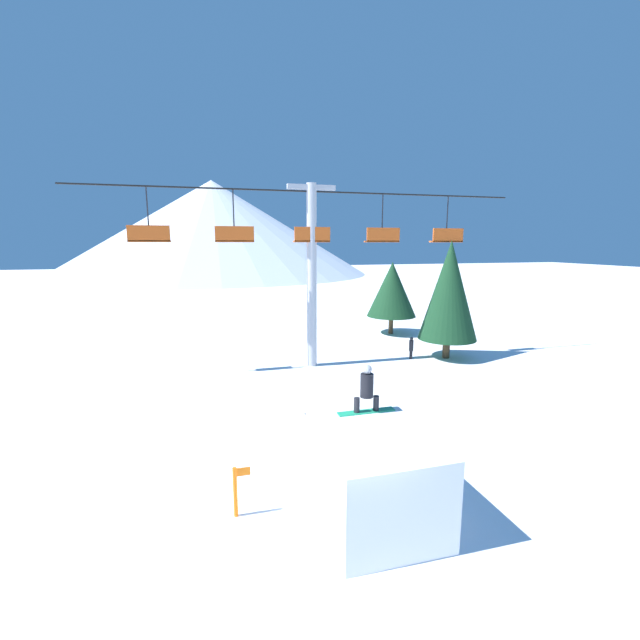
# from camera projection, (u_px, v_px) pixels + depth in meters

# --- Properties ---
(ground_plane) EXTENTS (220.00, 220.00, 0.00)m
(ground_plane) POSITION_uv_depth(u_px,v_px,m) (344.00, 546.00, 9.00)
(ground_plane) COLOR white
(mountain_ridge) EXTENTS (62.43, 62.43, 18.73)m
(mountain_ridge) POSITION_uv_depth(u_px,v_px,m) (213.00, 228.00, 87.32)
(mountain_ridge) COLOR silver
(mountain_ridge) RESTS_ON ground_plane
(snow_ramp) EXTENTS (2.46, 3.28, 2.06)m
(snow_ramp) POSITION_uv_depth(u_px,v_px,m) (374.00, 476.00, 9.81)
(snow_ramp) COLOR white
(snow_ramp) RESTS_ON ground_plane
(snowboarder) EXTENTS (1.50, 0.33, 1.25)m
(snowboarder) POSITION_uv_depth(u_px,v_px,m) (367.00, 389.00, 10.74)
(snowboarder) COLOR #1E9E6B
(snowboarder) RESTS_ON snow_ramp
(chairlift) EXTENTS (22.13, 0.50, 9.16)m
(chairlift) POSITION_uv_depth(u_px,v_px,m) (312.00, 260.00, 21.33)
(chairlift) COLOR #B2B2B7
(chairlift) RESTS_ON ground_plane
(pine_tree_near) EXTENTS (3.16, 3.16, 6.45)m
(pine_tree_near) POSITION_uv_depth(u_px,v_px,m) (449.00, 291.00, 23.11)
(pine_tree_near) COLOR #4C3823
(pine_tree_near) RESTS_ON ground_plane
(pine_tree_far) EXTENTS (3.40, 3.40, 5.02)m
(pine_tree_far) POSITION_uv_depth(u_px,v_px,m) (392.00, 289.00, 29.60)
(pine_tree_far) COLOR #4C3823
(pine_tree_far) RESTS_ON ground_plane
(trail_marker) EXTENTS (0.41, 0.10, 1.22)m
(trail_marker) POSITION_uv_depth(u_px,v_px,m) (236.00, 490.00, 9.89)
(trail_marker) COLOR orange
(trail_marker) RESTS_ON ground_plane
(distant_skier) EXTENTS (0.24, 0.24, 1.23)m
(distant_skier) POSITION_uv_depth(u_px,v_px,m) (411.00, 347.00, 23.45)
(distant_skier) COLOR black
(distant_skier) RESTS_ON ground_plane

